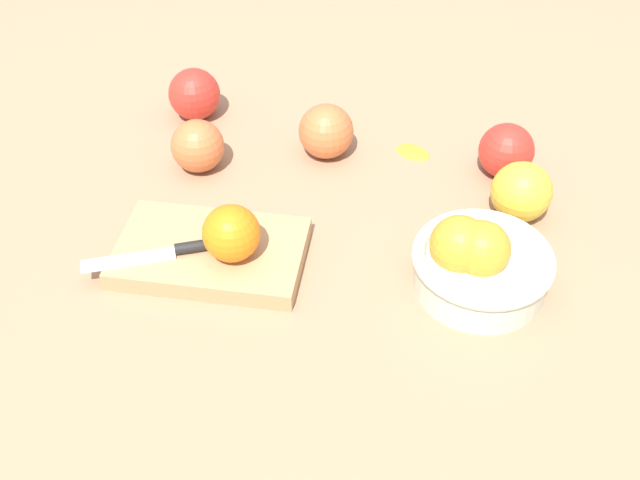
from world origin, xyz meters
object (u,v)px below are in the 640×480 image
at_px(orange_on_board, 228,233).
at_px(apple_front_right_2, 195,146).
at_px(bowl, 475,262).
at_px(apple_front_right, 192,94).
at_px(knife, 163,252).
at_px(apple_front_left, 504,151).
at_px(apple_front_center, 324,131).
at_px(cutting_board, 208,253).
at_px(apple_mid_left, 518,191).

bearing_deg(orange_on_board, apple_front_right_2, -70.24).
bearing_deg(bowl, apple_front_right, -42.41).
xyz_separation_m(knife, apple_front_right_2, (-0.01, -0.20, 0.01)).
height_order(knife, apple_front_right, apple_front_right).
relative_size(knife, apple_front_left, 2.04).
bearing_deg(apple_front_center, cutting_board, 59.29).
relative_size(orange_on_board, apple_front_center, 0.88).
bearing_deg(knife, orange_on_board, -177.44).
relative_size(apple_front_center, apple_front_left, 1.02).
distance_m(apple_front_right, apple_mid_left, 0.50).
relative_size(bowl, apple_front_left, 2.17).
bearing_deg(knife, apple_front_center, -126.87).
xyz_separation_m(cutting_board, orange_on_board, (-0.03, 0.01, 0.05)).
relative_size(knife, apple_front_right, 2.00).
xyz_separation_m(orange_on_board, apple_front_center, (-0.10, -0.24, -0.02)).
bearing_deg(apple_front_left, cutting_board, 26.36).
xyz_separation_m(bowl, apple_front_right_2, (0.36, -0.22, -0.00)).
distance_m(knife, apple_mid_left, 0.45).
height_order(cutting_board, apple_front_left, apple_front_left).
relative_size(cutting_board, knife, 1.46).
xyz_separation_m(orange_on_board, knife, (0.08, 0.00, -0.03)).
bearing_deg(bowl, apple_mid_left, -117.95).
relative_size(bowl, knife, 1.07).
bearing_deg(apple_front_left, apple_front_center, -8.50).
distance_m(orange_on_board, apple_front_right, 0.35).
relative_size(apple_mid_left, apple_front_right_2, 1.06).
bearing_deg(knife, cutting_board, -159.31).
height_order(apple_front_right, apple_front_center, same).
distance_m(cutting_board, apple_front_center, 0.26).
bearing_deg(apple_front_right_2, apple_front_left, -179.74).
bearing_deg(apple_front_center, apple_front_right_2, 12.45).
relative_size(cutting_board, orange_on_board, 3.30).
bearing_deg(apple_front_left, apple_front_right_2, 0.26).
bearing_deg(cutting_board, apple_front_left, -153.64).
xyz_separation_m(cutting_board, apple_front_right_2, (0.04, -0.19, 0.02)).
bearing_deg(apple_front_right_2, cutting_board, 102.62).
relative_size(cutting_board, apple_front_right, 2.92).
bearing_deg(bowl, apple_front_right_2, -31.53).
xyz_separation_m(orange_on_board, apple_front_left, (-0.35, -0.20, -0.02)).
bearing_deg(knife, apple_front_left, -154.26).
bearing_deg(apple_front_center, orange_on_board, 66.75).
relative_size(apple_front_right_2, apple_front_center, 0.95).
bearing_deg(apple_front_center, apple_front_left, 171.50).
xyz_separation_m(cutting_board, apple_mid_left, (-0.39, -0.10, 0.03)).
bearing_deg(apple_front_left, bowl, 73.88).
bearing_deg(bowl, apple_front_left, -106.12).
height_order(cutting_board, apple_front_center, apple_front_center).
bearing_deg(cutting_board, apple_front_center, -120.71).
bearing_deg(apple_mid_left, apple_front_center, -26.56).
height_order(orange_on_board, apple_front_right_2, orange_on_board).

